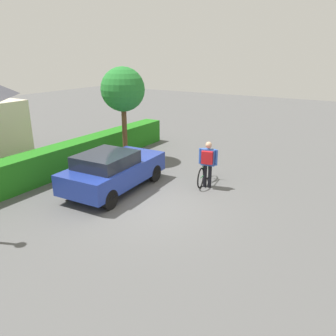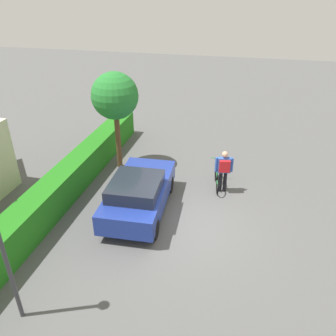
{
  "view_description": "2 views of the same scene",
  "coord_description": "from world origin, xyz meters",
  "px_view_note": "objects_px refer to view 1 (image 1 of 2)",
  "views": [
    {
      "loc": [
        -8.03,
        -5.66,
        4.65
      ],
      "look_at": [
        1.63,
        0.35,
        0.73
      ],
      "focal_mm": 35.75,
      "sensor_mm": 36.0,
      "label": 1
    },
    {
      "loc": [
        -9.03,
        -1.47,
        7.14
      ],
      "look_at": [
        1.4,
        1.05,
        1.29
      ],
      "focal_mm": 36.44,
      "sensor_mm": 36.0,
      "label": 2
    }
  ],
  "objects_px": {
    "parked_car_near": "(113,170)",
    "bicycle": "(205,173)",
    "person_rider": "(208,160)",
    "tree_kerbside": "(123,90)"
  },
  "relations": [
    {
      "from": "bicycle",
      "to": "person_rider",
      "type": "distance_m",
      "value": 0.76
    },
    {
      "from": "parked_car_near",
      "to": "person_rider",
      "type": "relative_size",
      "value": 2.42
    },
    {
      "from": "parked_car_near",
      "to": "bicycle",
      "type": "bearing_deg",
      "value": -46.41
    },
    {
      "from": "bicycle",
      "to": "person_rider",
      "type": "height_order",
      "value": "person_rider"
    },
    {
      "from": "parked_car_near",
      "to": "tree_kerbside",
      "type": "relative_size",
      "value": 1.0
    },
    {
      "from": "bicycle",
      "to": "person_rider",
      "type": "relative_size",
      "value": 1.03
    },
    {
      "from": "person_rider",
      "to": "bicycle",
      "type": "bearing_deg",
      "value": 37.97
    },
    {
      "from": "bicycle",
      "to": "tree_kerbside",
      "type": "height_order",
      "value": "tree_kerbside"
    },
    {
      "from": "person_rider",
      "to": "tree_kerbside",
      "type": "height_order",
      "value": "tree_kerbside"
    },
    {
      "from": "parked_car_near",
      "to": "bicycle",
      "type": "distance_m",
      "value": 3.4
    }
  ]
}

